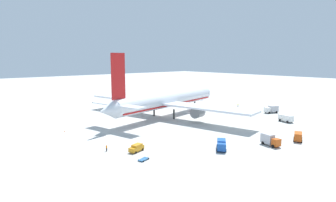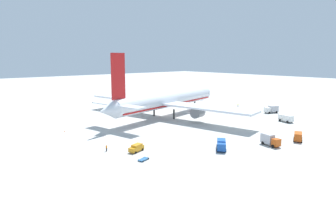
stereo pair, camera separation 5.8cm
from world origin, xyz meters
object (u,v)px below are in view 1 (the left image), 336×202
Objects in this scene: service_truck_0 at (298,136)px; baggage_cart_0 at (200,99)px; ground_worker_1 at (238,105)px; airliner at (166,100)px; service_truck_5 at (286,118)px; traffic_cone_0 at (178,99)px; service_truck_4 at (221,145)px; traffic_cone_2 at (165,100)px; service_truck_3 at (270,140)px; ground_worker_0 at (287,116)px; service_van at (137,148)px; baggage_cart_1 at (144,159)px; service_truck_2 at (272,109)px; ground_worker_2 at (107,148)px; traffic_cone_1 at (64,131)px; traffic_cone_3 at (173,99)px.

baggage_cart_0 is (40.63, 77.14, -0.78)m from service_truck_0.
service_truck_0 is at bearing -127.75° from ground_worker_1.
airliner reaches higher than service_truck_5.
ground_worker_1 is 40.16m from traffic_cone_0.
service_truck_5 reaches higher than service_truck_4.
service_truck_3 is at bearing -111.61° from traffic_cone_2.
service_truck_5 is 74.00m from traffic_cone_2.
service_truck_5 is at bearing -52.89° from airliner.
service_truck_4 reaches higher than traffic_cone_2.
service_truck_4 is 3.29× the size of ground_worker_0.
baggage_cart_1 is at bearing -110.91° from service_van.
service_truck_0 is 0.78× the size of service_truck_2.
service_truck_4 reaches higher than baggage_cart_1.
ground_worker_2 is 93.81m from traffic_cone_2.
service_truck_2 reaches higher than traffic_cone_1.
traffic_cone_1 is at bearing 91.15° from ground_worker_2.
baggage_cart_0 is at bearing 35.42° from baggage_cart_1.
service_truck_0 is (6.26, -53.05, -5.55)m from airliner.
traffic_cone_2 is at bearing 174.89° from traffic_cone_0.
airliner reaches higher than service_truck_2.
traffic_cone_3 reaches higher than baggage_cart_1.
traffic_cone_2 is 6.36m from traffic_cone_3.
service_truck_3 is 95.71m from traffic_cone_0.
airliner is 47.52m from traffic_cone_2.
traffic_cone_0 is at bearing 86.57° from ground_worker_0.
service_van is 99.51m from traffic_cone_0.
traffic_cone_0 is (-7.34, 11.25, -0.41)m from baggage_cart_0.
service_truck_2 is 61.04m from traffic_cone_3.
ground_worker_1 is at bearing 17.62° from service_van.
service_truck_2 reaches higher than service_truck_4.
airliner is 50.31m from service_truck_3.
service_van is 8.84× the size of traffic_cone_2.
service_van reaches higher than traffic_cone_3.
service_truck_3 reaches higher than traffic_cone_3.
airliner is 44.54× the size of ground_worker_2.
ground_worker_0 is at bearing -7.72° from ground_worker_2.
traffic_cone_1 is at bearing 149.96° from service_truck_5.
service_truck_2 is at bearing 17.98° from service_truck_4.
ground_worker_1 is 3.02× the size of traffic_cone_2.
service_van is 1.68× the size of baggage_cart_0.
traffic_cone_2 is at bearing 94.25° from ground_worker_0.
service_truck_0 reaches higher than ground_worker_2.
traffic_cone_3 is (7.81, 74.30, -1.27)m from service_truck_5.
service_truck_4 is 97.31m from traffic_cone_0.
service_truck_5 is (46.11, 5.68, 0.11)m from service_truck_4.
airliner is at bearing 149.67° from service_truck_2.
service_truck_4 is 1.99× the size of baggage_cart_0.
baggage_cart_0 is 0.82× the size of baggage_cart_1.
ground_worker_1 is (15.18, 33.20, -0.70)m from service_truck_5.
service_truck_3 reaches higher than ground_worker_2.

